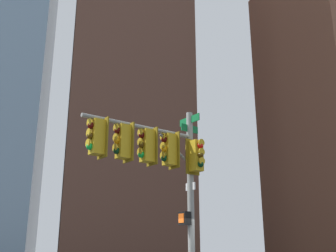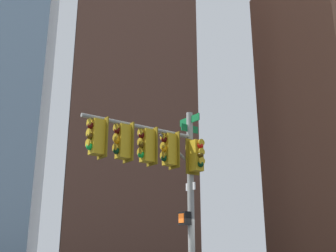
# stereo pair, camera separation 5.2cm
# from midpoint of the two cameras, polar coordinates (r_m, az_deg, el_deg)

# --- Properties ---
(signal_pole_assembly) EXTENTS (1.96, 3.96, 6.00)m
(signal_pole_assembly) POSITION_cam_midpoint_polar(r_m,az_deg,el_deg) (12.35, -1.11, -4.90)
(signal_pole_assembly) COLOR gray
(signal_pole_assembly) RESTS_ON ground_plane
(building_brick_nearside) EXTENTS (26.48, 15.64, 56.84)m
(building_brick_nearside) POSITION_cam_midpoint_polar(r_m,az_deg,el_deg) (64.82, -6.32, 7.60)
(building_brick_nearside) COLOR brown
(building_brick_nearside) RESTS_ON ground_plane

